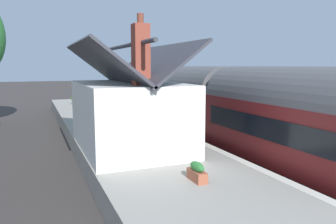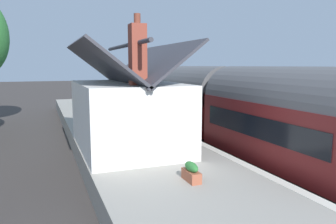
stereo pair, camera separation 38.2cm
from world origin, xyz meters
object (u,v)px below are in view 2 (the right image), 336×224
planter_edge_far (82,104)px  planter_edge_near (78,99)px  bench_near_building (104,105)px  bench_platform_end (97,98)px  bench_by_lamp (113,110)px  planter_by_door (83,112)px  planter_under_sign (143,116)px  train (224,108)px  planter_bench_right (191,172)px  station_building (127,112)px  planter_corner_building (81,100)px  bench_mid_platform (100,101)px

planter_edge_far → planter_edge_near: (2.76, 0.03, 0.12)m
bench_near_building → bench_platform_end: same height
bench_by_lamp → planter_by_door: size_ratio=1.88×
planter_edge_far → planter_under_sign: bearing=-165.1°
train → planter_bench_right: train is taller
bench_platform_end → planter_by_door: size_ratio=1.86×
station_building → planter_bench_right: bearing=-171.2°
bench_platform_end → bench_near_building: bearing=177.0°
station_building → planter_by_door: (8.66, 0.84, -1.13)m
planter_edge_near → planter_corner_building: 0.72m
bench_near_building → planter_edge_far: 3.15m
bench_platform_end → planter_by_door: bench_platform_end is taller
planter_edge_far → planter_corner_building: 3.40m
station_building → planter_bench_right: station_building is taller
train → planter_bench_right: bearing=142.2°
planter_corner_building → planter_bench_right: 22.54m
station_building → planter_edge_far: bearing=1.0°
station_building → planter_edge_far: station_building is taller
planter_under_sign → bench_mid_platform: bearing=5.6°
planter_under_sign → bench_platform_end: bearing=4.4°
bench_near_building → planter_bench_right: size_ratio=1.80×
bench_mid_platform → planter_by_door: (-6.08, 2.12, -0.10)m
bench_platform_end → planter_edge_near: (0.42, 1.62, -0.06)m
bench_platform_end → bench_by_lamp: (-8.20, 0.24, 0.00)m
bench_platform_end → planter_edge_far: bearing=145.8°
bench_by_lamp → planter_by_door: (0.17, 1.94, -0.10)m
planter_by_door → bench_platform_end: bearing=-15.2°
train → planter_corner_building: 17.53m
bench_mid_platform → planter_by_door: bench_mid_platform is taller
bench_platform_end → planter_by_door: (-8.03, 2.18, -0.10)m
train → bench_mid_platform: 14.30m
bench_mid_platform → planter_edge_far: size_ratio=1.85×
planter_under_sign → planter_by_door: (3.60, 3.07, -0.12)m
bench_by_lamp → planter_bench_right: 13.29m
planter_corner_building → planter_by_door: bearing=174.4°
bench_platform_end → bench_by_lamp: size_ratio=0.99×
planter_under_sign → planter_bench_right: planter_under_sign is taller
planter_corner_building → planter_by_door: 9.12m
bench_near_building → bench_mid_platform: bearing=-3.8°
planter_bench_right → station_building: bearing=8.8°
planter_under_sign → planter_edge_near: bearing=11.7°
bench_platform_end → bench_mid_platform: size_ratio=0.99×
bench_mid_platform → bench_near_building: bearing=176.2°
bench_platform_end → planter_corner_building: (1.05, 1.29, -0.18)m
train → bench_platform_end: size_ratio=12.32×
bench_platform_end → bench_by_lamp: 8.21m
bench_by_lamp → bench_mid_platform: bearing=-1.7°
planter_corner_building → bench_platform_end: bearing=-129.2°
planter_corner_building → planter_bench_right: size_ratio=1.34×
train → planter_under_sign: train is taller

